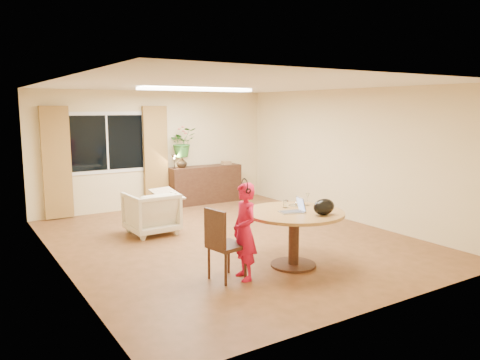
# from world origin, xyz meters

# --- Properties ---
(floor) EXTENTS (6.50, 6.50, 0.00)m
(floor) POSITION_xyz_m (0.00, 0.00, 0.00)
(floor) COLOR brown
(floor) RESTS_ON ground
(ceiling) EXTENTS (6.50, 6.50, 0.00)m
(ceiling) POSITION_xyz_m (0.00, 0.00, 2.60)
(ceiling) COLOR white
(ceiling) RESTS_ON wall_back
(wall_back) EXTENTS (5.50, 0.00, 5.50)m
(wall_back) POSITION_xyz_m (0.00, 3.25, 1.30)
(wall_back) COLOR beige
(wall_back) RESTS_ON floor
(wall_left) EXTENTS (0.00, 6.50, 6.50)m
(wall_left) POSITION_xyz_m (-2.75, 0.00, 1.30)
(wall_left) COLOR beige
(wall_left) RESTS_ON floor
(wall_right) EXTENTS (0.00, 6.50, 6.50)m
(wall_right) POSITION_xyz_m (2.75, 0.00, 1.30)
(wall_right) COLOR beige
(wall_right) RESTS_ON floor
(window) EXTENTS (1.70, 0.03, 1.30)m
(window) POSITION_xyz_m (-1.10, 3.23, 1.50)
(window) COLOR white
(window) RESTS_ON wall_back
(curtain_left) EXTENTS (0.55, 0.08, 2.25)m
(curtain_left) POSITION_xyz_m (-2.15, 3.15, 1.15)
(curtain_left) COLOR olive
(curtain_left) RESTS_ON wall_back
(curtain_right) EXTENTS (0.55, 0.08, 2.25)m
(curtain_right) POSITION_xyz_m (-0.05, 3.15, 1.15)
(curtain_right) COLOR olive
(curtain_right) RESTS_ON wall_back
(ceiling_panel) EXTENTS (2.20, 0.35, 0.05)m
(ceiling_panel) POSITION_xyz_m (0.00, 1.20, 2.57)
(ceiling_panel) COLOR white
(ceiling_panel) RESTS_ON ceiling
(dining_table) EXTENTS (1.40, 1.40, 0.80)m
(dining_table) POSITION_xyz_m (0.06, -1.61, 0.63)
(dining_table) COLOR brown
(dining_table) RESTS_ON floor
(dining_chair) EXTENTS (0.53, 0.49, 0.96)m
(dining_chair) POSITION_xyz_m (-1.00, -1.55, 0.48)
(dining_chair) COLOR black
(dining_chair) RESTS_ON floor
(child) EXTENTS (0.50, 0.36, 1.28)m
(child) POSITION_xyz_m (-0.80, -1.65, 0.64)
(child) COLOR red
(child) RESTS_ON floor
(laptop) EXTENTS (0.38, 0.29, 0.22)m
(laptop) POSITION_xyz_m (-0.02, -1.64, 0.91)
(laptop) COLOR #B7B7BC
(laptop) RESTS_ON dining_table
(tumbler) EXTENTS (0.08, 0.08, 0.11)m
(tumbler) POSITION_xyz_m (0.11, -1.35, 0.85)
(tumbler) COLOR white
(tumbler) RESTS_ON dining_table
(wine_glass) EXTENTS (0.07, 0.07, 0.19)m
(wine_glass) POSITION_xyz_m (0.48, -1.40, 0.89)
(wine_glass) COLOR white
(wine_glass) RESTS_ON dining_table
(pot_lid) EXTENTS (0.25, 0.25, 0.04)m
(pot_lid) POSITION_xyz_m (0.32, -1.33, 0.81)
(pot_lid) COLOR white
(pot_lid) RESTS_ON dining_table
(handbag) EXTENTS (0.38, 0.28, 0.22)m
(handbag) POSITION_xyz_m (0.26, -2.00, 0.91)
(handbag) COLOR black
(handbag) RESTS_ON dining_table
(armchair) EXTENTS (0.85, 0.87, 0.77)m
(armchair) POSITION_xyz_m (-0.99, 1.11, 0.38)
(armchair) COLOR beige
(armchair) RESTS_ON floor
(throw) EXTENTS (0.55, 0.63, 0.03)m
(throw) POSITION_xyz_m (-0.72, 1.03, 0.78)
(throw) COLOR beige
(throw) RESTS_ON armchair
(sideboard) EXTENTS (1.76, 0.43, 0.88)m
(sideboard) POSITION_xyz_m (1.11, 3.01, 0.44)
(sideboard) COLOR black
(sideboard) RESTS_ON floor
(vase) EXTENTS (0.27, 0.27, 0.25)m
(vase) POSITION_xyz_m (0.52, 3.01, 1.00)
(vase) COLOR black
(vase) RESTS_ON sideboard
(bouquet) EXTENTS (0.65, 0.58, 0.66)m
(bouquet) POSITION_xyz_m (0.54, 3.01, 1.46)
(bouquet) COLOR #306A27
(bouquet) RESTS_ON vase
(book_stack) EXTENTS (0.24, 0.19, 0.09)m
(book_stack) POSITION_xyz_m (1.69, 3.01, 0.92)
(book_stack) COLOR #845F43
(book_stack) RESTS_ON sideboard
(desk_lamp) EXTENTS (0.17, 0.17, 0.33)m
(desk_lamp) POSITION_xyz_m (0.31, 2.96, 1.04)
(desk_lamp) COLOR black
(desk_lamp) RESTS_ON sideboard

